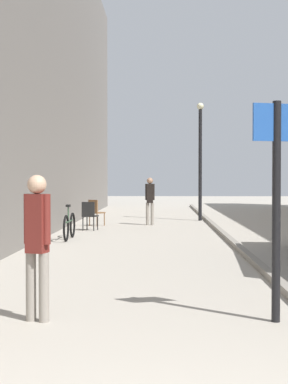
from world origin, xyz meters
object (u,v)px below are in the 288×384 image
(street_sign_post, at_px, (276,191))
(cafe_chair_by_doorway, at_px, (89,214))
(bicycle_leaning, at_px, (69,226))
(pedestrian_mid_block, at_px, (150,198))
(cafe_chair_near_window, at_px, (95,211))
(pedestrian_main_foreground, at_px, (37,237))
(lamp_post, at_px, (200,153))

(street_sign_post, relative_size, cafe_chair_by_doorway, 2.77)
(bicycle_leaning, bearing_deg, cafe_chair_by_doorway, 85.77)
(pedestrian_mid_block, height_order, cafe_chair_by_doorway, pedestrian_mid_block)
(bicycle_leaning, xyz_separation_m, cafe_chair_near_window, (0.19, 4.47, 0.17))
(pedestrian_main_foreground, bearing_deg, street_sign_post, -161.61)
(pedestrian_main_foreground, relative_size, pedestrian_mid_block, 1.00)
(lamp_post, bearing_deg, pedestrian_mid_block, -131.11)
(pedestrian_main_foreground, distance_m, cafe_chair_by_doorway, 11.55)
(pedestrian_mid_block, xyz_separation_m, cafe_chair_by_doorway, (-1.93, -2.19, -0.46))
(street_sign_post, relative_size, lamp_post, 0.55)
(pedestrian_mid_block, bearing_deg, bicycle_leaning, -109.55)
(street_sign_post, height_order, bicycle_leaning, street_sign_post)
(pedestrian_mid_block, distance_m, cafe_chair_by_doorway, 2.96)
(pedestrian_main_foreground, distance_m, cafe_chair_near_window, 13.34)
(pedestrian_mid_block, xyz_separation_m, cafe_chair_near_window, (-1.96, -0.39, -0.46))
(pedestrian_mid_block, bearing_deg, street_sign_post, -78.35)
(cafe_chair_by_doorway, bearing_deg, lamp_post, 61.74)
(lamp_post, relative_size, cafe_chair_near_window, 5.06)
(street_sign_post, distance_m, lamp_post, 15.95)
(pedestrian_main_foreground, distance_m, bicycle_leaning, 8.92)
(street_sign_post, bearing_deg, pedestrian_mid_block, -97.96)
(bicycle_leaning, bearing_deg, lamp_post, 60.20)
(street_sign_post, xyz_separation_m, cafe_chair_near_window, (-3.73, 13.24, -1.00))
(pedestrian_mid_block, height_order, lamp_post, lamp_post)
(pedestrian_mid_block, bearing_deg, cafe_chair_near_window, -164.40)
(bicycle_leaning, bearing_deg, pedestrian_mid_block, 66.45)
(street_sign_post, bearing_deg, bicycle_leaning, -81.30)
(bicycle_leaning, height_order, cafe_chair_near_window, bicycle_leaning)
(pedestrian_mid_block, relative_size, lamp_post, 0.36)
(pedestrian_main_foreground, height_order, cafe_chair_near_window, pedestrian_main_foreground)
(cafe_chair_near_window, bearing_deg, bicycle_leaning, -54.20)
(pedestrian_main_foreground, height_order, cafe_chair_by_doorway, pedestrian_main_foreground)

